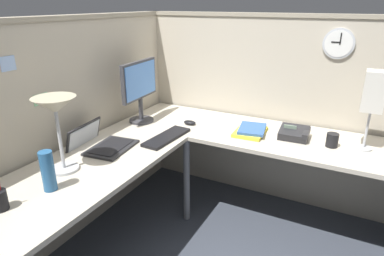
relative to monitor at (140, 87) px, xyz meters
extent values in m
plane|color=#383D47|center=(-0.27, -0.64, -1.02)|extent=(6.80, 6.80, 0.00)
cube|color=#B7AD99|center=(-0.63, 0.23, -0.25)|extent=(2.57, 0.10, 1.55)
cube|color=gray|center=(-0.63, 0.23, 0.54)|extent=(2.57, 0.12, 0.03)
cube|color=#B7AD99|center=(0.60, -0.90, -0.25)|extent=(0.10, 2.37, 1.55)
cube|color=gray|center=(0.60, -0.90, 0.54)|extent=(0.12, 2.37, 0.03)
cube|color=beige|center=(-0.64, -0.17, -0.31)|extent=(2.35, 0.66, 0.03)
cube|color=beige|center=(0.20, -1.24, -0.31)|extent=(0.66, 1.49, 0.03)
cylinder|color=slate|center=(-0.11, -0.48, -0.67)|extent=(0.05, 0.05, 0.70)
cylinder|color=#38383D|center=(0.00, 0.00, -0.28)|extent=(0.20, 0.20, 0.02)
cylinder|color=#38383D|center=(0.00, 0.00, -0.18)|extent=(0.04, 0.04, 0.20)
cube|color=#38383D|center=(0.00, 0.00, 0.06)|extent=(0.46, 0.06, 0.30)
cube|color=#4C84D8|center=(0.00, -0.02, 0.06)|extent=(0.42, 0.03, 0.26)
cube|color=#232326|center=(-0.55, -0.14, -0.29)|extent=(0.36, 0.28, 0.02)
cube|color=black|center=(-0.55, -0.14, -0.28)|extent=(0.31, 0.21, 0.00)
cube|color=#232326|center=(-0.57, 0.09, -0.25)|extent=(0.35, 0.10, 0.22)
cube|color=silver|center=(-0.57, 0.08, -0.25)|extent=(0.31, 0.09, 0.18)
cube|color=black|center=(-0.22, -0.38, -0.28)|extent=(0.44, 0.17, 0.02)
ellipsoid|color=black|center=(0.12, -0.39, -0.28)|extent=(0.06, 0.10, 0.03)
cylinder|color=#B7BABF|center=(-0.91, -0.09, -0.29)|extent=(0.17, 0.17, 0.02)
cylinder|color=#B7BABF|center=(-0.91, -0.09, -0.09)|extent=(0.02, 0.02, 0.38)
cone|color=#B2A88C|center=(-0.91, -0.09, 0.11)|extent=(0.24, 0.24, 0.09)
cylinder|color=#B21E1E|center=(-1.33, -0.14, -0.18)|extent=(0.01, 0.02, 0.13)
cylinder|color=#26598C|center=(-1.10, -0.20, -0.18)|extent=(0.07, 0.07, 0.22)
cube|color=#232326|center=(0.21, -1.19, -0.26)|extent=(0.20, 0.21, 0.10)
cube|color=#8CA58C|center=(0.20, -1.16, -0.22)|extent=(0.02, 0.09, 0.04)
cube|color=#232326|center=(0.21, -1.28, -0.24)|extent=(0.19, 0.05, 0.04)
cube|color=yellow|center=(0.15, -0.88, -0.28)|extent=(0.29, 0.22, 0.02)
cube|color=#335999|center=(0.17, -0.89, -0.26)|extent=(0.29, 0.23, 0.02)
cylinder|color=#B7BABF|center=(0.23, -1.65, -0.29)|extent=(0.11, 0.11, 0.01)
cylinder|color=#B7BABF|center=(0.23, -1.65, -0.15)|extent=(0.02, 0.02, 0.27)
cube|color=silver|center=(0.23, -1.65, 0.11)|extent=(0.13, 0.13, 0.26)
cylinder|color=black|center=(0.17, -1.46, -0.25)|extent=(0.08, 0.08, 0.10)
cylinder|color=#B7BABF|center=(0.55, -1.38, 0.36)|extent=(0.03, 0.22, 0.22)
cylinder|color=white|center=(0.53, -1.38, 0.36)|extent=(0.00, 0.19, 0.19)
cube|color=black|center=(0.53, -1.36, 0.37)|extent=(0.00, 0.06, 0.01)
cube|color=black|center=(0.53, -1.39, 0.39)|extent=(0.00, 0.01, 0.08)
cube|color=#99B7E5|center=(-0.95, 0.18, 0.32)|extent=(0.09, 0.00, 0.08)
cube|color=#8CCC99|center=(-0.78, 0.18, 0.07)|extent=(0.10, 0.00, 0.07)
camera|label=1|loc=(-2.12, -1.56, 0.64)|focal=31.10mm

